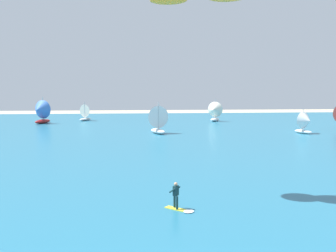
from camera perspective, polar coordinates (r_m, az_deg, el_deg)
ocean at (r=59.80m, az=-2.67°, el=-1.36°), size 160.00×90.00×0.10m
kitesurfer at (r=24.76m, az=1.48°, el=-10.42°), size 1.85×1.71×1.67m
sailboat_outermost at (r=80.53m, az=-17.62°, el=1.94°), size 4.02×4.49×5.04m
sailboat_center_horizon at (r=85.20m, az=-11.43°, el=1.93°), size 3.21×3.43×3.81m
sailboat_mid_right at (r=64.83m, az=18.92°, el=0.47°), size 3.00×3.37×3.76m
sailboat_far_left at (r=62.07m, az=-1.67°, el=0.99°), size 3.80×4.25×4.78m
sailboat_near_shore at (r=82.13m, az=6.54°, el=2.07°), size 3.58×3.99×4.44m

